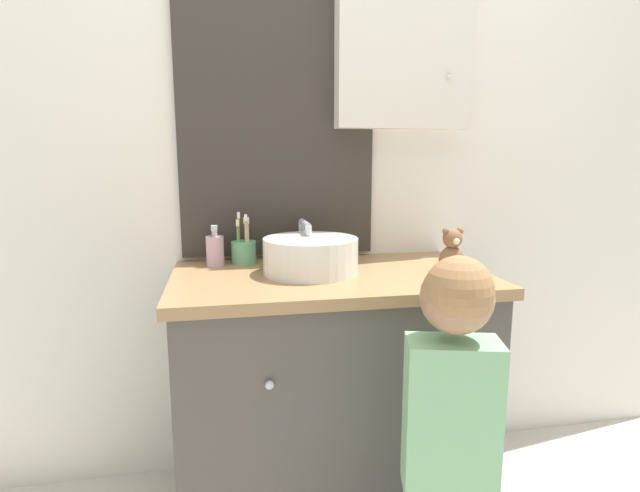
# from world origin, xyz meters

# --- Properties ---
(wall_back) EXTENTS (3.20, 0.18, 2.50)m
(wall_back) POSITION_xyz_m (0.01, 0.62, 1.28)
(wall_back) COLOR silver
(wall_back) RESTS_ON ground_plane
(vanity_counter) EXTENTS (1.01, 0.58, 0.82)m
(vanity_counter) POSITION_xyz_m (0.00, 0.31, 0.41)
(vanity_counter) COLOR #4C4742
(vanity_counter) RESTS_ON ground_plane
(sink_basin) EXTENTS (0.31, 0.36, 0.16)m
(sink_basin) POSITION_xyz_m (-0.06, 0.33, 0.88)
(sink_basin) COLOR white
(sink_basin) RESTS_ON vanity_counter
(toothbrush_holder) EXTENTS (0.09, 0.09, 0.18)m
(toothbrush_holder) POSITION_xyz_m (-0.27, 0.52, 0.87)
(toothbrush_holder) COLOR #66B27F
(toothbrush_holder) RESTS_ON vanity_counter
(soap_dispenser) EXTENTS (0.06, 0.06, 0.14)m
(soap_dispenser) POSITION_xyz_m (-0.37, 0.50, 0.88)
(soap_dispenser) COLOR #CCA3BC
(soap_dispenser) RESTS_ON vanity_counter
(child_figure) EXTENTS (0.31, 0.44, 0.97)m
(child_figure) POSITION_xyz_m (0.20, -0.18, 0.57)
(child_figure) COLOR slate
(child_figure) RESTS_ON ground_plane
(teddy_bear) EXTENTS (0.08, 0.07, 0.15)m
(teddy_bear) POSITION_xyz_m (0.38, 0.23, 0.89)
(teddy_bear) COLOR brown
(teddy_bear) RESTS_ON vanity_counter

